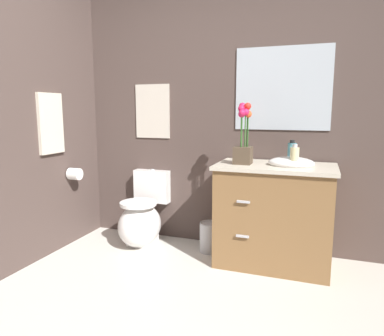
# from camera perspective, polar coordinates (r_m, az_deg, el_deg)

# --- Properties ---
(wall_back) EXTENTS (4.70, 0.05, 2.50)m
(wall_back) POSITION_cam_1_polar(r_m,az_deg,el_deg) (3.22, 11.12, 8.79)
(wall_back) COLOR #4C3D38
(wall_back) RESTS_ON ground_plane
(toilet) EXTENTS (0.38, 0.59, 0.69)m
(toilet) POSITION_cam_1_polar(r_m,az_deg,el_deg) (3.43, -8.05, -8.18)
(toilet) COLOR white
(toilet) RESTS_ON ground_plane
(vanity_cabinet) EXTENTS (0.94, 0.56, 1.02)m
(vanity_cabinet) POSITION_cam_1_polar(r_m,az_deg,el_deg) (3.00, 13.08, -7.19)
(vanity_cabinet) COLOR brown
(vanity_cabinet) RESTS_ON ground_plane
(flower_vase) EXTENTS (0.14, 0.14, 0.49)m
(flower_vase) POSITION_cam_1_polar(r_m,az_deg,el_deg) (2.89, 8.28, 4.50)
(flower_vase) COLOR #4C3D2D
(flower_vase) RESTS_ON vanity_cabinet
(soap_bottle) EXTENTS (0.07, 0.07, 0.18)m
(soap_bottle) POSITION_cam_1_polar(r_m,az_deg,el_deg) (2.82, 16.17, 1.75)
(soap_bottle) COLOR beige
(soap_bottle) RESTS_ON vanity_cabinet
(lotion_bottle) EXTENTS (0.07, 0.07, 0.20)m
(lotion_bottle) POSITION_cam_1_polar(r_m,az_deg,el_deg) (2.94, 15.79, 2.28)
(lotion_bottle) COLOR teal
(lotion_bottle) RESTS_ON vanity_cabinet
(trash_bin) EXTENTS (0.18, 0.18, 0.27)m
(trash_bin) POSITION_cam_1_polar(r_m,az_deg,el_deg) (3.26, 2.84, -11.02)
(trash_bin) COLOR #B7B7BC
(trash_bin) RESTS_ON ground_plane
(wall_poster) EXTENTS (0.36, 0.01, 0.52)m
(wall_poster) POSITION_cam_1_polar(r_m,az_deg,el_deg) (3.51, -6.37, 9.05)
(wall_poster) COLOR beige
(wall_mirror) EXTENTS (0.80, 0.01, 0.70)m
(wall_mirror) POSITION_cam_1_polar(r_m,az_deg,el_deg) (3.18, 14.36, 12.28)
(wall_mirror) COLOR #B2BCC6
(hanging_towel) EXTENTS (0.03, 0.28, 0.52)m
(hanging_towel) POSITION_cam_1_polar(r_m,az_deg,el_deg) (3.31, -21.79, 6.67)
(hanging_towel) COLOR beige
(toilet_paper_roll) EXTENTS (0.11, 0.11, 0.11)m
(toilet_paper_roll) POSITION_cam_1_polar(r_m,az_deg,el_deg) (3.48, -18.36, -0.91)
(toilet_paper_roll) COLOR white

